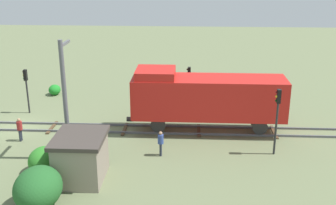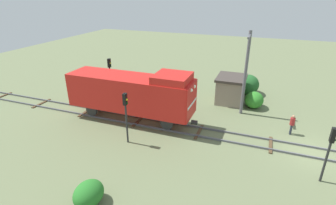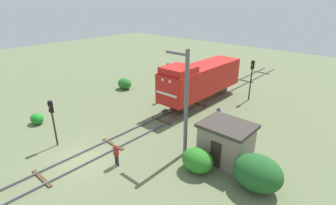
{
  "view_description": "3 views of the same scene",
  "coord_description": "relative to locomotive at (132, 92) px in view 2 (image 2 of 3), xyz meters",
  "views": [
    {
      "loc": [
        29.19,
        13.24,
        12.37
      ],
      "look_at": [
        -0.47,
        11.65,
        2.07
      ],
      "focal_mm": 45.0,
      "sensor_mm": 36.0,
      "label": 1
    },
    {
      "loc": [
        -18.64,
        4.13,
        10.92
      ],
      "look_at": [
        -0.31,
        11.03,
        2.43
      ],
      "focal_mm": 28.0,
      "sensor_mm": 36.0,
      "label": 2
    },
    {
      "loc": [
        15.1,
        -7.62,
        10.85
      ],
      "look_at": [
        -0.57,
        9.94,
        1.27
      ],
      "focal_mm": 28.0,
      "sensor_mm": 36.0,
      "label": 3
    }
  ],
  "objects": [
    {
      "name": "ground_plane",
      "position": [
        0.0,
        -14.44,
        -2.77
      ],
      "size": [
        100.76,
        100.76,
        0.0
      ],
      "primitive_type": "plane",
      "color": "#66704C"
    },
    {
      "name": "railway_track",
      "position": [
        0.0,
        -14.44,
        -2.7
      ],
      "size": [
        2.4,
        67.17,
        0.16
      ],
      "color": "#595960",
      "rests_on": "ground"
    },
    {
      "name": "locomotive",
      "position": [
        0.0,
        0.0,
        0.0
      ],
      "size": [
        2.9,
        11.6,
        4.6
      ],
      "color": "red",
      "rests_on": "railway_track"
    },
    {
      "name": "traffic_signal_near",
      "position": [
        -3.2,
        -14.59,
        -0.17
      ],
      "size": [
        0.32,
        0.34,
        3.72
      ],
      "color": "#262628",
      "rests_on": "ground"
    },
    {
      "name": "traffic_signal_mid",
      "position": [
        -3.4,
        -1.26,
        0.06
      ],
      "size": [
        0.32,
        0.34,
        4.06
      ],
      "color": "#262628",
      "rests_on": "ground"
    },
    {
      "name": "traffic_signal_far",
      "position": [
        3.6,
        4.45,
        0.33
      ],
      "size": [
        0.32,
        0.34,
        4.48
      ],
      "color": "#262628",
      "rests_on": "ground"
    },
    {
      "name": "worker_near_track",
      "position": [
        2.4,
        -13.11,
        -1.78
      ],
      "size": [
        0.38,
        0.38,
        1.7
      ],
      "rotation": [
        0.0,
        0.0,
        6.09
      ],
      "color": "#262B38",
      "rests_on": "ground"
    },
    {
      "name": "worker_by_signal",
      "position": [
        4.2,
        -3.02,
        -1.78
      ],
      "size": [
        0.38,
        0.38,
        1.7
      ],
      "rotation": [
        0.0,
        0.0,
        3.93
      ],
      "color": "#262B38",
      "rests_on": "ground"
    },
    {
      "name": "catenary_mast",
      "position": [
        4.94,
        -8.87,
        1.35
      ],
      "size": [
        1.94,
        0.28,
        7.76
      ],
      "color": "#595960",
      "rests_on": "ground"
    },
    {
      "name": "relay_hut",
      "position": [
        7.5,
        -7.43,
        -1.38
      ],
      "size": [
        3.5,
        2.9,
        2.74
      ],
      "color": "gray",
      "rests_on": "ground"
    },
    {
      "name": "bush_mid",
      "position": [
        6.86,
        -9.89,
        -1.97
      ],
      "size": [
        2.2,
        1.8,
        1.6
      ],
      "primitive_type": "ellipsoid",
      "color": "#2D7E26",
      "rests_on": "ground"
    },
    {
      "name": "bush_far",
      "position": [
        -9.78,
        -2.36,
        -2.09
      ],
      "size": [
        1.88,
        1.54,
        1.36
      ],
      "primitive_type": "ellipsoid",
      "color": "#277026",
      "rests_on": "ground"
    },
    {
      "name": "bush_back",
      "position": [
        10.53,
        -8.92,
        -1.68
      ],
      "size": [
        2.99,
        2.45,
        2.18
      ],
      "primitive_type": "ellipsoid",
      "color": "#225A26",
      "rests_on": "ground"
    }
  ]
}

